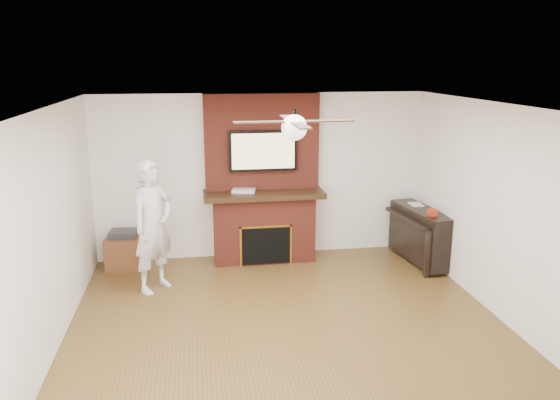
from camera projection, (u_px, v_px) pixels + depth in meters
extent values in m
cube|color=#533A18|center=(293.00, 346.00, 6.03)|extent=(5.36, 5.86, 0.18)
cube|color=white|center=(294.00, 100.00, 5.35)|extent=(5.36, 5.86, 0.18)
cube|color=white|center=(260.00, 175.00, 8.41)|extent=(5.36, 0.18, 2.50)
cube|color=white|center=(387.00, 386.00, 2.97)|extent=(5.36, 0.18, 2.50)
cube|color=white|center=(32.00, 243.00, 5.30)|extent=(0.18, 5.86, 2.50)
cube|color=white|center=(522.00, 219.00, 6.08)|extent=(0.18, 5.86, 2.50)
cube|color=maroon|center=(264.00, 228.00, 8.27)|extent=(1.50, 0.50, 1.00)
cube|color=black|center=(264.00, 194.00, 8.10)|extent=(1.78, 0.64, 0.08)
cube|color=maroon|center=(262.00, 142.00, 8.09)|extent=(1.70, 0.20, 1.42)
cube|color=black|center=(266.00, 245.00, 8.07)|extent=(0.70, 0.06, 0.55)
cube|color=#BF8C2D|center=(266.00, 227.00, 7.99)|extent=(0.78, 0.02, 0.03)
cube|color=#BF8C2D|center=(241.00, 247.00, 8.01)|extent=(0.03, 0.02, 0.61)
cube|color=#BF8C2D|center=(291.00, 244.00, 8.12)|extent=(0.03, 0.02, 0.61)
cube|color=black|center=(263.00, 151.00, 7.98)|extent=(1.00, 0.07, 0.60)
cube|color=#E0C376|center=(263.00, 151.00, 7.94)|extent=(0.92, 0.01, 0.52)
cylinder|color=black|center=(294.00, 116.00, 5.39)|extent=(0.04, 0.04, 0.14)
sphere|color=white|center=(294.00, 128.00, 5.42)|extent=(0.26, 0.26, 0.26)
cube|color=black|center=(327.00, 121.00, 5.46)|extent=(0.55, 0.11, 0.01)
cube|color=black|center=(289.00, 118.00, 5.72)|extent=(0.11, 0.55, 0.01)
cube|color=black|center=(261.00, 122.00, 5.36)|extent=(0.55, 0.11, 0.01)
cube|color=black|center=(301.00, 125.00, 5.09)|extent=(0.11, 0.55, 0.01)
imported|color=silver|center=(153.00, 226.00, 7.07)|extent=(0.75, 0.77, 1.76)
cube|color=brown|center=(124.00, 252.00, 8.00)|extent=(0.53, 0.53, 0.47)
cube|color=#29292B|center=(123.00, 234.00, 7.93)|extent=(0.40, 0.33, 0.09)
cube|color=black|center=(421.00, 234.00, 8.15)|extent=(0.54, 1.31, 0.78)
cube|color=black|center=(427.00, 254.00, 7.61)|extent=(0.06, 0.10, 0.68)
cube|color=black|center=(398.00, 230.00, 8.70)|extent=(0.06, 0.10, 0.68)
cube|color=black|center=(408.00, 218.00, 8.05)|extent=(0.29, 1.18, 0.05)
cube|color=silver|center=(416.00, 204.00, 8.29)|extent=(0.18, 0.24, 0.01)
cube|color=#AA2B14|center=(432.00, 212.00, 7.72)|extent=(0.12, 0.12, 0.09)
cube|color=silver|center=(244.00, 191.00, 8.02)|extent=(0.37, 0.26, 0.05)
cylinder|color=orange|center=(256.00, 259.00, 8.22)|extent=(0.06, 0.06, 0.13)
cylinder|color=green|center=(264.00, 258.00, 8.27)|extent=(0.07, 0.07, 0.10)
cylinder|color=beige|center=(275.00, 258.00, 8.24)|extent=(0.08, 0.08, 0.12)
cylinder|color=#2C4D85|center=(275.00, 260.00, 8.22)|extent=(0.06, 0.06, 0.08)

